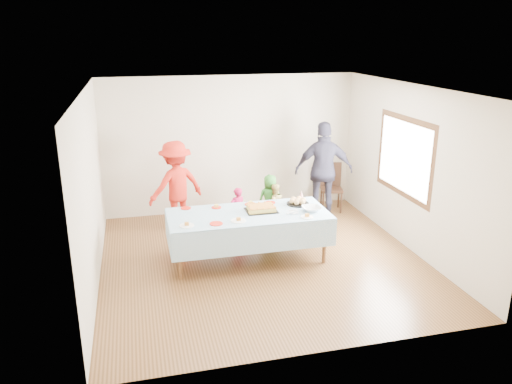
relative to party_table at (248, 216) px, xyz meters
The scene contains 22 objects.
ground 0.76m from the party_table, 23.78° to the right, with size 5.00×5.00×0.00m, color #4D3016.
room_walls 1.08m from the party_table, 18.40° to the right, with size 5.04×5.04×2.72m.
party_table is the anchor object (origin of this frame).
birthday_cake 0.25m from the party_table, 13.83° to the left, with size 0.49×0.37×0.09m.
rolls_tray 0.91m from the party_table, 13.96° to the left, with size 0.37×0.37×0.11m.
punch_bowl 1.00m from the party_table, ahead, with size 0.29×0.29×0.07m, color silver.
party_hat 1.11m from the party_table, 23.01° to the left, with size 0.09×0.09×0.16m, color silver.
fork_pile 0.69m from the party_table, 16.23° to the right, with size 0.24×0.18×0.07m, color white, non-canonical shape.
plate_red_far_a 1.03m from the party_table, 153.91° to the left, with size 0.16×0.16×0.01m, color red.
plate_red_far_b 0.58m from the party_table, 140.13° to the left, with size 0.16×0.16×0.01m, color red.
plate_red_far_c 0.42m from the party_table, 72.23° to the left, with size 0.19×0.19×0.01m, color red.
plate_red_far_d 0.61m from the party_table, 40.37° to the left, with size 0.17×0.17×0.01m, color red.
plate_red_near 0.66m from the party_table, 149.37° to the right, with size 0.20×0.20×0.01m, color red.
plate_white_left 1.04m from the party_table, 162.63° to the right, with size 0.22×0.22×0.01m, color white.
plate_white_mid 0.38m from the party_table, 126.47° to the right, with size 0.23×0.23×0.01m, color white.
plate_white_right 0.92m from the party_table, 25.50° to the right, with size 0.20×0.20×0.01m, color white.
dining_chair 2.90m from the party_table, 41.50° to the left, with size 0.51×0.51×0.96m.
toddler_left 1.16m from the party_table, 87.23° to the left, with size 0.31×0.20×0.85m, color #B61649.
toddler_mid 1.64m from the party_table, 62.50° to the left, with size 0.47×0.30×0.95m, color #2D7627.
toddler_right 1.57m from the party_table, 58.72° to the left, with size 0.40×0.31×0.81m, color tan.
adult_left 1.92m from the party_table, 120.28° to the left, with size 1.05×0.61×1.63m, color red.
adult_right 2.41m from the party_table, 39.78° to the left, with size 1.11×0.46×1.89m, color #2C2A3B.
Camera 1 is at (-1.84, -7.02, 3.46)m, focal length 35.00 mm.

